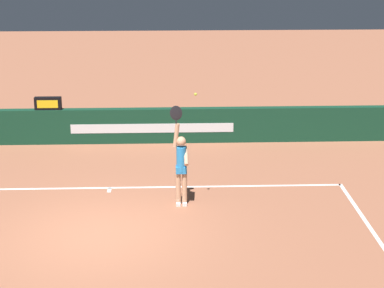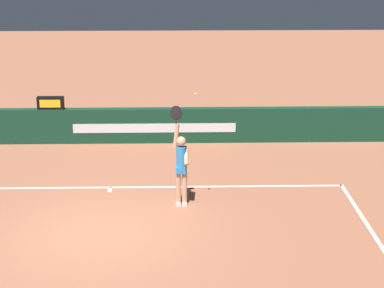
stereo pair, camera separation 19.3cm
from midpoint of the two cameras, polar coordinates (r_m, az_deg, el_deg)
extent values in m
plane|color=#A05F44|center=(14.43, -7.59, -7.57)|extent=(60.00, 60.00, 0.00)
cube|color=white|center=(16.84, -6.66, -3.71)|extent=(11.67, 0.09, 0.00)
cube|color=white|center=(14.83, 15.58, -7.36)|extent=(0.09, 5.66, 0.00)
cube|color=white|center=(16.70, -6.71, -3.90)|extent=(0.09, 0.30, 0.00)
cube|color=#123C28|center=(20.19, -5.79, 1.58)|extent=(17.13, 0.27, 1.06)
cube|color=silver|center=(20.02, -2.95, 1.37)|extent=(4.88, 0.01, 0.28)
cube|color=black|center=(20.27, -11.75, 3.47)|extent=(0.79, 0.19, 0.38)
cube|color=yellow|center=(20.18, -11.79, 3.40)|extent=(0.61, 0.01, 0.23)
cylinder|color=tan|center=(15.58, -0.29, -3.76)|extent=(0.12, 0.12, 0.83)
cylinder|color=tan|center=(15.58, -0.83, -3.77)|extent=(0.12, 0.12, 0.83)
cube|color=white|center=(15.71, -0.28, -5.08)|extent=(0.10, 0.24, 0.07)
cube|color=white|center=(15.70, -0.82, -5.09)|extent=(0.10, 0.24, 0.07)
cylinder|color=#2988D4|center=(15.33, -0.57, -1.29)|extent=(0.22, 0.22, 0.59)
cube|color=#2988D4|center=(15.42, -0.56, -2.19)|extent=(0.25, 0.21, 0.16)
sphere|color=tan|center=(15.20, -0.57, 0.23)|extent=(0.22, 0.22, 0.22)
cylinder|color=tan|center=(15.15, -0.99, 0.75)|extent=(0.16, 0.10, 0.56)
cylinder|color=tan|center=(15.25, -0.15, -1.00)|extent=(0.10, 0.46, 0.38)
ellipsoid|color=black|center=(15.01, -1.00, 2.68)|extent=(0.31, 0.04, 0.36)
cylinder|color=black|center=(15.06, -1.00, 1.98)|extent=(0.03, 0.03, 0.18)
sphere|color=#CBE33A|center=(14.65, 0.67, 4.28)|extent=(0.06, 0.06, 0.06)
camera|label=1|loc=(0.10, -89.64, 0.12)|focal=62.32mm
camera|label=2|loc=(0.10, 90.36, -0.12)|focal=62.32mm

